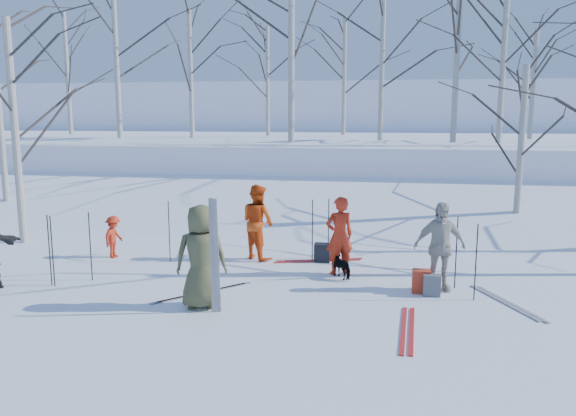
% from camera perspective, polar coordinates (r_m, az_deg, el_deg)
% --- Properties ---
extents(ground, '(120.00, 120.00, 0.00)m').
position_cam_1_polar(ground, '(10.19, -1.42, -8.63)').
color(ground, white).
rests_on(ground, ground).
extents(snow_ramp, '(70.00, 9.49, 4.12)m').
position_cam_1_polar(snow_ramp, '(16.88, 3.11, -0.76)').
color(snow_ramp, white).
rests_on(snow_ramp, ground).
extents(snow_plateau, '(70.00, 18.00, 2.20)m').
position_cam_1_polar(snow_plateau, '(26.65, 5.58, 4.89)').
color(snow_plateau, white).
rests_on(snow_plateau, ground).
extents(far_hill, '(90.00, 30.00, 6.00)m').
position_cam_1_polar(far_hill, '(47.55, 7.42, 8.14)').
color(far_hill, white).
rests_on(far_hill, ground).
extents(skier_olive_center, '(0.95, 0.72, 1.73)m').
position_cam_1_polar(skier_olive_center, '(9.34, -8.83, -4.91)').
color(skier_olive_center, '#45462A').
rests_on(skier_olive_center, ground).
extents(skier_red_north, '(0.68, 0.58, 1.57)m').
position_cam_1_polar(skier_red_north, '(11.21, 5.25, -2.81)').
color(skier_red_north, red).
rests_on(skier_red_north, ground).
extents(skier_redor_behind, '(1.02, 0.99, 1.66)m').
position_cam_1_polar(skier_redor_behind, '(12.35, -3.09, -1.41)').
color(skier_redor_behind, '#D94810').
rests_on(skier_redor_behind, ground).
extents(skier_red_seated, '(0.40, 0.64, 0.94)m').
position_cam_1_polar(skier_red_seated, '(13.10, -17.30, -2.80)').
color(skier_red_seated, red).
rests_on(skier_red_seated, ground).
extents(skier_cream_east, '(1.03, 0.65, 1.63)m').
position_cam_1_polar(skier_cream_east, '(10.51, 15.14, -3.78)').
color(skier_cream_east, beige).
rests_on(skier_cream_east, ground).
extents(dog, '(0.59, 0.62, 0.50)m').
position_cam_1_polar(dog, '(11.09, 5.62, -5.81)').
color(dog, black).
rests_on(dog, ground).
extents(upright_ski_left, '(0.10, 0.17, 1.90)m').
position_cam_1_polar(upright_ski_left, '(9.01, -7.69, -4.89)').
color(upright_ski_left, silver).
rests_on(upright_ski_left, ground).
extents(upright_ski_right, '(0.10, 0.23, 1.89)m').
position_cam_1_polar(upright_ski_right, '(8.98, -7.26, -4.92)').
color(upright_ski_right, silver).
rests_on(upright_ski_right, ground).
extents(ski_pair_a, '(0.43, 1.92, 0.02)m').
position_cam_1_polar(ski_pair_a, '(8.74, 12.04, -11.97)').
color(ski_pair_a, '#B01A19').
rests_on(ski_pair_a, ground).
extents(ski_pair_b, '(1.61, 2.05, 0.02)m').
position_cam_1_polar(ski_pair_b, '(10.36, 21.32, -8.95)').
color(ski_pair_b, silver).
rests_on(ski_pair_b, ground).
extents(ski_pair_c, '(1.26, 2.01, 0.02)m').
position_cam_1_polar(ski_pair_c, '(12.32, 3.12, -5.35)').
color(ski_pair_c, '#B01A19').
rests_on(ski_pair_c, ground).
extents(ski_pair_d, '(2.10, 2.10, 0.02)m').
position_cam_1_polar(ski_pair_d, '(10.29, -8.63, -8.50)').
color(ski_pair_d, silver).
rests_on(ski_pair_d, ground).
extents(ski_pole_a, '(0.02, 0.02, 1.34)m').
position_cam_1_polar(ski_pole_a, '(10.16, 18.55, -5.27)').
color(ski_pole_a, black).
rests_on(ski_pole_a, ground).
extents(ski_pole_b, '(0.02, 0.02, 1.34)m').
position_cam_1_polar(ski_pole_b, '(11.37, -23.08, -3.97)').
color(ski_pole_b, black).
rests_on(ski_pole_b, ground).
extents(ski_pole_c, '(0.02, 0.02, 1.34)m').
position_cam_1_polar(ski_pole_c, '(10.74, 16.72, -4.38)').
color(ski_pole_c, black).
rests_on(ski_pole_c, ground).
extents(ski_pole_d, '(0.02, 0.02, 1.34)m').
position_cam_1_polar(ski_pole_d, '(11.28, -22.82, -4.06)').
color(ski_pole_d, black).
rests_on(ski_pole_d, ground).
extents(ski_pole_e, '(0.02, 0.02, 1.34)m').
position_cam_1_polar(ski_pole_e, '(11.42, -19.44, -3.69)').
color(ski_pole_e, black).
rests_on(ski_pole_e, ground).
extents(ski_pole_f, '(0.02, 0.02, 1.34)m').
position_cam_1_polar(ski_pole_f, '(12.28, 2.49, -2.23)').
color(ski_pole_f, black).
rests_on(ski_pole_f, ground).
extents(ski_pole_g, '(0.02, 0.02, 1.34)m').
position_cam_1_polar(ski_pole_g, '(12.36, -11.98, -2.36)').
color(ski_pole_g, black).
rests_on(ski_pole_g, ground).
extents(ski_pole_h, '(0.02, 0.02, 1.34)m').
position_cam_1_polar(ski_pole_h, '(12.43, 4.13, -2.10)').
color(ski_pole_h, black).
rests_on(ski_pole_h, ground).
extents(backpack_red, '(0.32, 0.22, 0.42)m').
position_cam_1_polar(backpack_red, '(10.43, 13.38, -7.26)').
color(backpack_red, '#B3311B').
rests_on(backpack_red, ground).
extents(backpack_grey, '(0.30, 0.20, 0.38)m').
position_cam_1_polar(backpack_grey, '(10.32, 14.39, -7.60)').
color(backpack_grey, '#55575C').
rests_on(backpack_grey, ground).
extents(backpack_dark, '(0.34, 0.24, 0.40)m').
position_cam_1_polar(backpack_dark, '(12.24, 3.51, -4.54)').
color(backpack_dark, black).
rests_on(backpack_dark, ground).
extents(birch_plateau_a, '(4.43, 4.43, 5.47)m').
position_cam_1_polar(birch_plateau_a, '(28.07, -21.50, 12.56)').
color(birch_plateau_a, silver).
rests_on(birch_plateau_a, snow_plateau).
extents(birch_plateau_b, '(4.38, 4.38, 5.40)m').
position_cam_1_polar(birch_plateau_b, '(21.29, 9.52, 14.12)').
color(birch_plateau_b, silver).
rests_on(birch_plateau_b, snow_plateau).
extents(birch_plateau_c, '(3.86, 3.86, 4.66)m').
position_cam_1_polar(birch_plateau_c, '(25.10, -2.09, 12.70)').
color(birch_plateau_c, silver).
rests_on(birch_plateau_c, snow_plateau).
extents(birch_plateau_d, '(4.23, 4.23, 5.19)m').
position_cam_1_polar(birch_plateau_d, '(25.99, 5.73, 13.14)').
color(birch_plateau_d, silver).
rests_on(birch_plateau_d, snow_plateau).
extents(birch_plateau_e, '(3.47, 3.47, 4.09)m').
position_cam_1_polar(birch_plateau_e, '(23.56, 23.64, 11.42)').
color(birch_plateau_e, silver).
rests_on(birch_plateau_e, snow_plateau).
extents(birch_plateau_f, '(5.26, 5.26, 6.65)m').
position_cam_1_polar(birch_plateau_f, '(23.58, -17.08, 14.92)').
color(birch_plateau_f, silver).
rests_on(birch_plateau_f, snow_plateau).
extents(birch_plateau_g, '(5.71, 5.71, 7.30)m').
position_cam_1_polar(birch_plateau_g, '(19.85, 0.34, 17.33)').
color(birch_plateau_g, silver).
rests_on(birch_plateau_g, snow_plateau).
extents(birch_plateau_i, '(5.02, 5.02, 6.32)m').
position_cam_1_polar(birch_plateau_i, '(20.06, 16.83, 15.45)').
color(birch_plateau_i, silver).
rests_on(birch_plateau_i, snow_plateau).
extents(birch_plateau_j, '(4.09, 4.09, 4.99)m').
position_cam_1_polar(birch_plateau_j, '(23.19, -9.87, 13.23)').
color(birch_plateau_j, silver).
rests_on(birch_plateau_j, snow_plateau).
extents(birch_plateau_k, '(4.58, 4.58, 5.69)m').
position_cam_1_polar(birch_plateau_k, '(20.40, 21.05, 14.23)').
color(birch_plateau_k, silver).
rests_on(birch_plateau_k, snow_plateau).
extents(birch_edge_a, '(4.39, 4.39, 5.42)m').
position_cam_1_polar(birch_edge_a, '(15.20, -25.98, 6.86)').
color(birch_edge_a, silver).
rests_on(birch_edge_a, ground).
extents(birch_edge_d, '(4.70, 4.70, 5.86)m').
position_cam_1_polar(birch_edge_d, '(19.13, -27.22, 7.80)').
color(birch_edge_d, silver).
rests_on(birch_edge_d, ground).
extents(birch_edge_e, '(3.68, 3.68, 4.41)m').
position_cam_1_polar(birch_edge_e, '(15.94, 22.56, 5.35)').
color(birch_edge_e, silver).
rests_on(birch_edge_e, ground).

